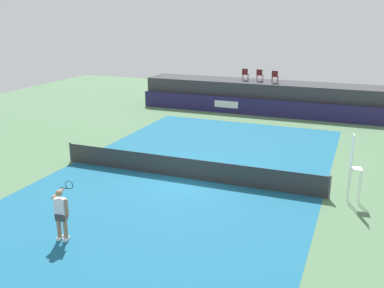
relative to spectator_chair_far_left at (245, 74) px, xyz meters
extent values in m
plane|color=#4C704C|center=(1.46, -12.40, -2.69)|extent=(48.00, 48.00, 0.00)
cube|color=#16597A|center=(1.46, -15.40, -2.69)|extent=(12.00, 22.00, 0.00)
cube|color=#231E4C|center=(1.46, -1.90, -2.09)|extent=(18.00, 0.20, 1.20)
cube|color=white|center=(-0.84, -2.01, -2.03)|extent=(1.80, 0.02, 0.50)
cube|color=#38383D|center=(1.46, -0.10, -1.59)|extent=(18.00, 2.80, 2.20)
cylinder|color=#561919|center=(0.20, 0.28, -0.27)|extent=(0.04, 0.04, 0.44)
cylinder|color=#561919|center=(-0.21, 0.27, -0.27)|extent=(0.04, 0.04, 0.44)
cylinder|color=#561919|center=(0.20, -0.12, -0.27)|extent=(0.04, 0.04, 0.44)
cylinder|color=#561919|center=(-0.20, -0.13, -0.27)|extent=(0.04, 0.04, 0.44)
cube|color=#561919|center=(0.00, 0.08, -0.04)|extent=(0.45, 0.45, 0.03)
cube|color=#561919|center=(0.00, -0.13, 0.19)|extent=(0.44, 0.03, 0.42)
cylinder|color=#561919|center=(1.33, 0.25, -0.27)|extent=(0.04, 0.04, 0.44)
cylinder|color=#561919|center=(0.92, 0.26, -0.27)|extent=(0.04, 0.04, 0.44)
cylinder|color=#561919|center=(1.32, -0.15, -0.27)|extent=(0.04, 0.04, 0.44)
cylinder|color=#561919|center=(0.91, -0.14, -0.27)|extent=(0.04, 0.04, 0.44)
cube|color=#561919|center=(1.12, 0.05, -0.04)|extent=(0.45, 0.45, 0.03)
cube|color=#561919|center=(1.12, -0.15, 0.19)|extent=(0.44, 0.03, 0.42)
cylinder|color=#561919|center=(2.52, -0.10, -0.27)|extent=(0.04, 0.04, 0.44)
cylinder|color=#561919|center=(2.12, -0.13, -0.27)|extent=(0.04, 0.04, 0.44)
cylinder|color=#561919|center=(2.55, -0.50, -0.27)|extent=(0.04, 0.04, 0.44)
cylinder|color=#561919|center=(2.15, -0.53, -0.27)|extent=(0.04, 0.04, 0.44)
cube|color=#561919|center=(2.33, -0.31, -0.04)|extent=(0.47, 0.47, 0.03)
cube|color=#561919|center=(2.35, -0.52, 0.19)|extent=(0.44, 0.05, 0.42)
cylinder|color=white|center=(8.80, -15.57, -1.99)|extent=(0.04, 0.04, 1.40)
cylinder|color=white|center=(8.74, -15.17, -1.99)|extent=(0.04, 0.04, 1.40)
cylinder|color=white|center=(8.40, -15.63, -1.99)|extent=(0.04, 0.04, 1.40)
cylinder|color=white|center=(8.34, -15.23, -1.99)|extent=(0.04, 0.04, 1.40)
cube|color=white|center=(8.57, -15.40, -1.28)|extent=(0.50, 0.50, 0.03)
cube|color=white|center=(8.36, -15.43, -0.60)|extent=(0.09, 0.44, 1.33)
cube|color=#2D2D2D|center=(1.46, -15.40, -2.22)|extent=(12.40, 0.02, 0.95)
cylinder|color=#4C4C51|center=(-4.74, -15.40, -2.19)|extent=(0.10, 0.10, 1.00)
cylinder|color=#4C4C51|center=(7.66, -15.40, -2.19)|extent=(0.10, 0.10, 1.00)
cube|color=white|center=(-0.04, -22.03, -2.64)|extent=(0.14, 0.27, 0.10)
cylinder|color=#997051|center=(-0.04, -22.03, -2.18)|extent=(0.14, 0.14, 0.82)
cube|color=white|center=(-0.28, -22.05, -2.64)|extent=(0.14, 0.27, 0.10)
cylinder|color=#997051|center=(-0.28, -22.05, -2.18)|extent=(0.14, 0.14, 0.82)
cube|color=#333338|center=(-0.16, -22.04, -1.85)|extent=(0.36, 0.25, 0.24)
cube|color=silver|center=(-0.16, -22.04, -1.49)|extent=(0.38, 0.23, 0.56)
sphere|color=#997051|center=(-0.16, -22.04, -1.03)|extent=(0.22, 0.22, 0.22)
cylinder|color=#997051|center=(0.08, -22.02, -1.51)|extent=(0.09, 0.09, 0.60)
cylinder|color=#997051|center=(-0.43, -21.80, -1.19)|extent=(0.15, 0.61, 0.14)
cylinder|color=black|center=(-0.47, -21.38, -1.16)|extent=(0.30, 0.06, 0.03)
torus|color=black|center=(-0.49, -21.09, -1.16)|extent=(0.30, 0.05, 0.30)
sphere|color=#D8EA33|center=(0.92, -6.84, -2.66)|extent=(0.07, 0.07, 0.07)
camera|label=1|loc=(8.55, -32.49, 4.50)|focal=41.07mm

